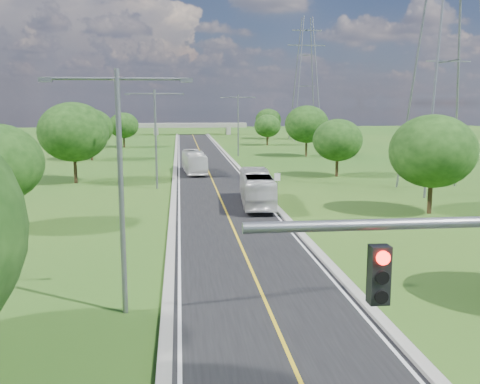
# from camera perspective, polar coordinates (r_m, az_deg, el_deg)

# --- Properties ---
(ground) EXTENTS (260.00, 260.00, 0.00)m
(ground) POSITION_cam_1_polar(r_m,az_deg,el_deg) (70.26, -3.46, 2.36)
(ground) COLOR #215217
(ground) RESTS_ON ground
(road) EXTENTS (8.00, 150.00, 0.06)m
(road) POSITION_cam_1_polar(r_m,az_deg,el_deg) (76.21, -3.70, 2.94)
(road) COLOR black
(road) RESTS_ON ground
(curb_left) EXTENTS (0.50, 150.00, 0.22)m
(curb_left) POSITION_cam_1_polar(r_m,az_deg,el_deg) (76.12, -6.90, 2.94)
(curb_left) COLOR gray
(curb_left) RESTS_ON ground
(curb_right) EXTENTS (0.50, 150.00, 0.22)m
(curb_right) POSITION_cam_1_polar(r_m,az_deg,el_deg) (76.52, -0.52, 3.05)
(curb_right) COLOR gray
(curb_right) RESTS_ON ground
(speed_limit_sign) EXTENTS (0.55, 0.09, 2.40)m
(speed_limit_sign) POSITION_cam_1_polar(r_m,az_deg,el_deg) (48.94, 3.99, 1.14)
(speed_limit_sign) COLOR slate
(speed_limit_sign) RESTS_ON ground
(overpass) EXTENTS (30.00, 3.00, 3.20)m
(overpass) POSITION_cam_1_polar(r_m,az_deg,el_deg) (149.81, -5.11, 7.03)
(overpass) COLOR gray
(overpass) RESTS_ON ground
(streetlight_near_left) EXTENTS (5.90, 0.25, 10.00)m
(streetlight_near_left) POSITION_cam_1_polar(r_m,az_deg,el_deg) (21.93, -12.64, 2.12)
(streetlight_near_left) COLOR slate
(streetlight_near_left) RESTS_ON ground
(streetlight_mid_left) EXTENTS (5.90, 0.25, 10.00)m
(streetlight_mid_left) POSITION_cam_1_polar(r_m,az_deg,el_deg) (54.75, -9.00, 6.50)
(streetlight_mid_left) COLOR slate
(streetlight_mid_left) RESTS_ON ground
(streetlight_far_right) EXTENTS (5.90, 0.25, 10.00)m
(streetlight_far_right) POSITION_cam_1_polar(r_m,az_deg,el_deg) (88.20, -0.20, 7.70)
(streetlight_far_right) COLOR slate
(streetlight_far_right) RESTS_ON ground
(power_tower_near) EXTENTS (9.00, 6.40, 28.00)m
(power_tower_near) POSITION_cam_1_polar(r_m,az_deg,el_deg) (56.11, 21.44, 14.30)
(power_tower_near) COLOR slate
(power_tower_near) RESTS_ON ground
(power_tower_far) EXTENTS (9.00, 6.40, 28.00)m
(power_tower_far) POSITION_cam_1_polar(r_m,az_deg,el_deg) (128.22, 7.05, 11.78)
(power_tower_far) COLOR slate
(power_tower_far) RESTS_ON ground
(tree_lc) EXTENTS (7.56, 7.56, 8.79)m
(tree_lc) POSITION_cam_1_polar(r_m,az_deg,el_deg) (60.79, -17.34, 6.13)
(tree_lc) COLOR black
(tree_lc) RESTS_ON ground
(tree_ld) EXTENTS (6.72, 6.72, 7.82)m
(tree_ld) POSITION_cam_1_polar(r_m,az_deg,el_deg) (84.78, -15.64, 6.61)
(tree_ld) COLOR black
(tree_ld) RESTS_ON ground
(tree_le) EXTENTS (5.88, 5.88, 6.84)m
(tree_le) POSITION_cam_1_polar(r_m,az_deg,el_deg) (108.27, -12.31, 6.96)
(tree_le) COLOR black
(tree_le) RESTS_ON ground
(tree_rb) EXTENTS (6.72, 6.72, 7.82)m
(tree_rb) POSITION_cam_1_polar(r_m,az_deg,el_deg) (44.38, 19.86, 4.11)
(tree_rb) COLOR black
(tree_rb) RESTS_ON ground
(tree_rc) EXTENTS (5.88, 5.88, 6.84)m
(tree_rc) POSITION_cam_1_polar(r_m,az_deg,el_deg) (64.53, 10.38, 5.46)
(tree_rc) COLOR black
(tree_rc) RESTS_ON ground
(tree_rd) EXTENTS (7.14, 7.14, 8.30)m
(tree_rd) POSITION_cam_1_polar(r_m,az_deg,el_deg) (88.15, 7.13, 7.18)
(tree_rd) COLOR black
(tree_rd) RESTS_ON ground
(tree_re) EXTENTS (5.46, 5.46, 6.35)m
(tree_re) POSITION_cam_1_polar(r_m,az_deg,el_deg) (111.22, 2.94, 7.06)
(tree_re) COLOR black
(tree_re) RESTS_ON ground
(tree_rf) EXTENTS (6.30, 6.30, 7.33)m
(tree_rf) POSITION_cam_1_polar(r_m,az_deg,el_deg) (131.49, 3.03, 7.70)
(tree_rf) COLOR black
(tree_rf) RESTS_ON ground
(bus_outbound) EXTENTS (3.19, 10.56, 2.90)m
(bus_outbound) POSITION_cam_1_polar(r_m,az_deg,el_deg) (45.43, 1.80, 0.40)
(bus_outbound) COLOR silver
(bus_outbound) RESTS_ON road
(bus_inbound) EXTENTS (2.97, 9.94, 2.73)m
(bus_inbound) POSITION_cam_1_polar(r_m,az_deg,el_deg) (66.75, -4.91, 3.20)
(bus_inbound) COLOR silver
(bus_inbound) RESTS_ON road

